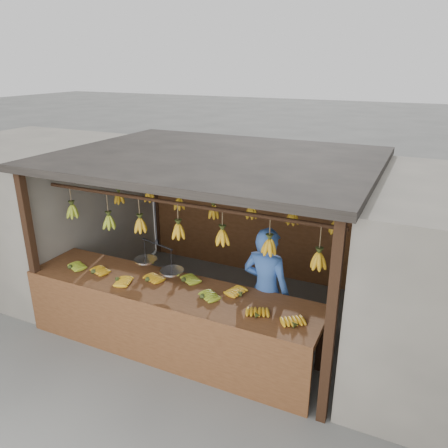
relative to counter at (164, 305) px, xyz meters
The scene contains 8 objects.
ground 1.44m from the counter, 84.98° to the left, with size 80.00×80.00×0.00m, color #5B5B57.
stall 2.01m from the counter, 86.03° to the left, with size 4.30×3.30×2.40m.
neighbor_left 3.73m from the counter, 160.45° to the left, with size 3.00×3.00×2.30m, color slate.
counter is the anchor object (origin of this frame).
hanging_bananas 1.54m from the counter, 84.78° to the left, with size 3.60×2.19×0.39m.
balance_scale 0.54m from the counter, 131.76° to the left, with size 0.79×0.43×0.90m.
vendor 1.30m from the counter, 29.75° to the left, with size 0.63×0.41×1.72m, color #3359A5.
bag_bundles 3.31m from the counter, 51.65° to the left, with size 0.08×0.26×1.23m.
Camera 1 is at (2.61, -5.23, 3.58)m, focal length 35.00 mm.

